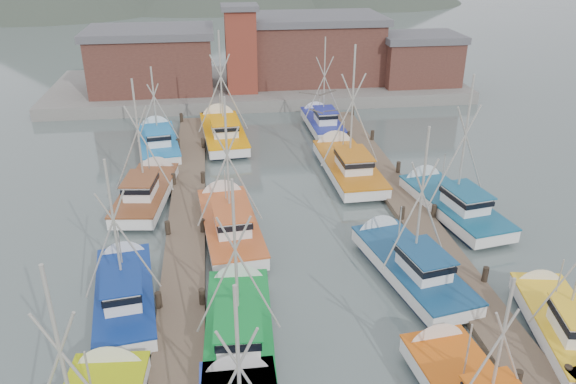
{
  "coord_description": "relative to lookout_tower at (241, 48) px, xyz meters",
  "views": [
    {
      "loc": [
        -4.9,
        -24.02,
        16.41
      ],
      "look_at": [
        -0.98,
        5.07,
        2.6
      ],
      "focal_mm": 35.0,
      "sensor_mm": 36.0,
      "label": 1
    }
  ],
  "objects": [
    {
      "name": "boat_11",
      "position": [
        11.47,
        -26.78,
        -4.87
      ],
      "size": [
        4.49,
        9.83,
        9.89
      ],
      "rotation": [
        0.0,
        0.0,
        0.17
      ],
      "color": "#101D37",
      "rests_on": "ground"
    },
    {
      "name": "gull_far",
      "position": [
        2.71,
        -29.34,
        2.24
      ],
      "size": [
        1.52,
        0.66,
        0.24
      ],
      "rotation": [
        0.0,
        0.0,
        -0.5
      ],
      "color": "gray",
      "rests_on": "ground"
    },
    {
      "name": "distant_hills",
      "position": [
        -10.76,
        89.59,
        -5.55
      ],
      "size": [
        175.0,
        140.0,
        42.0
      ],
      "color": "#3B4338",
      "rests_on": "ground"
    },
    {
      "name": "boat_10",
      "position": [
        -7.62,
        -22.41,
        -4.87
      ],
      "size": [
        3.92,
        9.3,
        9.11
      ],
      "rotation": [
        0.0,
        0.0,
        -0.13
      ],
      "color": "#101D37",
      "rests_on": "ground"
    },
    {
      "name": "dock_right",
      "position": [
        9.0,
        -28.96,
        -5.34
      ],
      "size": [
        2.3,
        46.0,
        1.5
      ],
      "color": "brown",
      "rests_on": "ground"
    },
    {
      "name": "ground",
      "position": [
        2.0,
        -33.0,
        -5.55
      ],
      "size": [
        260.0,
        260.0,
        0.0
      ],
      "primitive_type": "plane",
      "color": "#4B5A57",
      "rests_on": "ground"
    },
    {
      "name": "boat_7",
      "position": [
        11.64,
        -38.81,
        -4.87
      ],
      "size": [
        3.79,
        8.13,
        7.9
      ],
      "rotation": [
        0.0,
        0.0,
        -0.19
      ],
      "color": "#101D37",
      "rests_on": "ground"
    },
    {
      "name": "shed_right",
      "position": [
        19.0,
        1.0,
        -1.71
      ],
      "size": [
        8.48,
        6.36,
        5.2
      ],
      "color": "brown",
      "rests_on": "quay"
    },
    {
      "name": "boat_8",
      "position": [
        -2.46,
        -27.55,
        -4.87
      ],
      "size": [
        3.83,
        9.8,
        9.34
      ],
      "rotation": [
        0.0,
        0.0,
        0.09
      ],
      "color": "#101D37",
      "rests_on": "ground"
    },
    {
      "name": "boat_4",
      "position": [
        -2.39,
        -37.22,
        -4.87
      ],
      "size": [
        3.55,
        9.16,
        8.78
      ],
      "rotation": [
        0.0,
        0.0,
        -0.05
      ],
      "color": "#101D37",
      "rests_on": "ground"
    },
    {
      "name": "dock_left",
      "position": [
        -5.0,
        -28.96,
        -5.34
      ],
      "size": [
        2.3,
        46.0,
        1.5
      ],
      "color": "brown",
      "rests_on": "ground"
    },
    {
      "name": "lookout_tower",
      "position": [
        0.0,
        0.0,
        0.0
      ],
      "size": [
        3.6,
        3.6,
        8.5
      ],
      "color": "maroon",
      "rests_on": "quay"
    },
    {
      "name": "shed_center",
      "position": [
        8.0,
        4.0,
        -0.86
      ],
      "size": [
        14.84,
        9.54,
        6.9
      ],
      "color": "brown",
      "rests_on": "quay"
    },
    {
      "name": "shed_left",
      "position": [
        -9.0,
        2.0,
        -1.21
      ],
      "size": [
        12.72,
        8.48,
        6.2
      ],
      "color": "brown",
      "rests_on": "quay"
    },
    {
      "name": "boat_12",
      "position": [
        -2.36,
        -10.98,
        -4.87
      ],
      "size": [
        4.15,
        10.56,
        10.21
      ],
      "rotation": [
        0.0,
        0.0,
        0.08
      ],
      "color": "#101D37",
      "rests_on": "ground"
    },
    {
      "name": "boat_9",
      "position": [
        6.45,
        -19.73,
        -4.86
      ],
      "size": [
        4.25,
        10.43,
        10.5
      ],
      "rotation": [
        0.0,
        0.0,
        0.03
      ],
      "color": "#101D37",
      "rests_on": "ground"
    },
    {
      "name": "quay",
      "position": [
        2.0,
        4.0,
        -4.95
      ],
      "size": [
        44.0,
        16.0,
        1.2
      ],
      "primitive_type": "cube",
      "color": "gray",
      "rests_on": "ground"
    },
    {
      "name": "boat_13",
      "position": [
        6.52,
        -9.58,
        -4.87
      ],
      "size": [
        3.55,
        8.42,
        8.93
      ],
      "rotation": [
        0.0,
        0.0,
        0.03
      ],
      "color": "#101D37",
      "rests_on": "ground"
    },
    {
      "name": "gull_near",
      "position": [
        1.24,
        -35.26,
        4.83
      ],
      "size": [
        1.55,
        0.65,
        0.24
      ],
      "rotation": [
        0.0,
        0.0,
        0.22
      ],
      "color": "gray",
      "rests_on": "ground"
    },
    {
      "name": "boat_14",
      "position": [
        -7.66,
        -12.8,
        -4.87
      ],
      "size": [
        4.05,
        9.48,
        7.72
      ],
      "rotation": [
        0.0,
        0.0,
        0.14
      ],
      "color": "#101D37",
      "rests_on": "ground"
    },
    {
      "name": "boat_6",
      "position": [
        -7.68,
        -33.85,
        -4.87
      ],
      "size": [
        3.65,
        8.71,
        8.39
      ],
      "rotation": [
        0.0,
        0.0,
        0.13
      ],
      "color": "#101D37",
      "rests_on": "ground"
    },
    {
      "name": "boat_5",
      "position": [
        6.5,
        -33.29,
        -4.87
      ],
      "size": [
        4.43,
        9.5,
        9.13
      ],
      "rotation": [
        0.0,
        0.0,
        0.19
      ],
      "color": "#101D37",
      "rests_on": "ground"
    }
  ]
}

